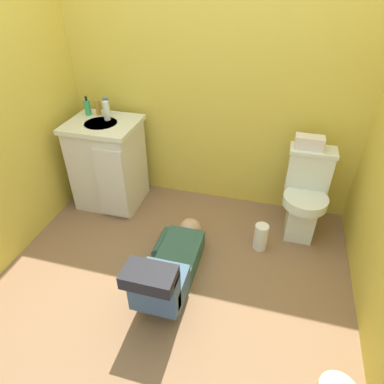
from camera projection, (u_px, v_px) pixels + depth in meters
The scene contains 12 objects.
ground_plane at pixel (177, 272), 2.62m from camera, with size 3.07×3.08×0.04m, color #886446.
wall_back at pixel (213, 72), 2.78m from camera, with size 2.73×0.08×2.40m, color gold.
toilet at pixel (305, 195), 2.79m from camera, with size 0.36×0.46×0.75m.
vanity_cabinet at pixel (108, 163), 3.12m from camera, with size 0.60×0.53×0.82m.
faucet at pixel (108, 111), 2.98m from camera, with size 0.02×0.02×0.10m, color silver.
person_plumber at pixel (170, 267), 2.40m from camera, with size 0.39×1.06×0.52m.
tissue_box at pixel (309, 142), 2.63m from camera, with size 0.22×0.11×0.10m, color silver.
soap_dispenser at pixel (88, 107), 2.99m from camera, with size 0.06×0.06×0.17m.
bottle_amber at pixel (98, 107), 2.99m from camera, with size 0.04×0.04×0.14m, color #C58734.
bottle_blue at pixel (106, 107), 2.97m from camera, with size 0.05×0.05×0.16m, color #3A64BE.
bottle_white at pixel (106, 111), 2.89m from camera, with size 0.05×0.05×0.16m, color white.
paper_towel_roll at pixel (261, 237), 2.75m from camera, with size 0.11×0.11×0.23m, color white.
Camera 1 is at (0.58, -1.70, 1.99)m, focal length 31.77 mm.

